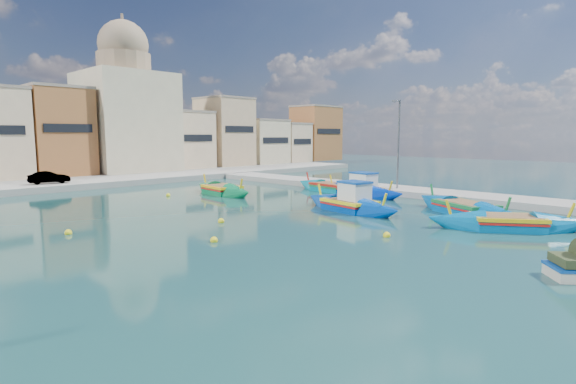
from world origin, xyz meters
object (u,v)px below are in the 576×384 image
church_block (126,108)px  quay_street_lamp (398,144)px  luzzu_blue_cabin (350,205)px  luzzu_blue_south (465,210)px  luzzu_cyan_mid (331,188)px  luzzu_cyan_south (508,224)px  luzzu_turquoise_cabin (359,191)px  luzzu_green (222,191)px

church_block → quay_street_lamp: (7.44, -34.00, -4.07)m
church_block → luzzu_blue_cabin: church_block is taller
luzzu_blue_south → quay_street_lamp: bearing=55.6°
luzzu_blue_cabin → luzzu_cyan_mid: (7.40, 7.54, -0.10)m
luzzu_blue_cabin → luzzu_cyan_mid: luzzu_blue_cabin is taller
luzzu_blue_cabin → luzzu_cyan_south: (1.00, -9.71, -0.09)m
quay_street_lamp → luzzu_blue_south: size_ratio=0.83×
luzzu_cyan_mid → luzzu_blue_south: 14.02m
luzzu_cyan_mid → luzzu_turquoise_cabin: bearing=-97.7°
church_block → luzzu_green: size_ratio=2.19×
luzzu_turquoise_cabin → quay_street_lamp: bearing=-33.1°
church_block → luzzu_blue_cabin: size_ratio=2.11×
luzzu_turquoise_cabin → luzzu_blue_cabin: luzzu_blue_cabin is taller
luzzu_blue_south → luzzu_cyan_south: bearing=-130.6°
quay_street_lamp → luzzu_turquoise_cabin: quay_street_lamp is taller
luzzu_blue_south → luzzu_cyan_mid: bearing=76.4°
luzzu_blue_cabin → luzzu_cyan_south: bearing=-84.1°
luzzu_blue_cabin → luzzu_green: luzzu_blue_cabin is taller
luzzu_blue_cabin → luzzu_cyan_south: luzzu_blue_cabin is taller
luzzu_green → luzzu_blue_south: size_ratio=0.90×
luzzu_green → luzzu_cyan_mid: bearing=-34.0°
luzzu_cyan_mid → luzzu_blue_south: bearing=-103.6°
luzzu_blue_cabin → luzzu_blue_south: (4.11, -6.09, -0.09)m
luzzu_blue_cabin → church_block: bearing=86.2°
luzzu_blue_cabin → luzzu_cyan_mid: 10.57m
luzzu_blue_cabin → luzzu_blue_south: 7.35m
church_block → luzzu_cyan_mid: 30.28m
quay_street_lamp → luzzu_blue_cabin: quay_street_lamp is taller
church_block → luzzu_blue_cabin: 37.23m
luzzu_cyan_mid → luzzu_green: luzzu_green is taller
quay_street_lamp → luzzu_green: bearing=134.5°
luzzu_turquoise_cabin → luzzu_cyan_south: 15.10m
church_block → luzzu_blue_south: size_ratio=1.98×
quay_street_lamp → luzzu_green: size_ratio=0.92×
luzzu_green → luzzu_blue_south: 19.70m
luzzu_turquoise_cabin → luzzu_cyan_south: luzzu_turquoise_cabin is taller
luzzu_cyan_mid → luzzu_blue_south: (-3.29, -13.63, 0.01)m
luzzu_cyan_south → luzzu_blue_cabin: bearing=95.9°
church_block → luzzu_blue_cabin: bearing=-93.8°
quay_street_lamp → luzzu_cyan_mid: bearing=114.9°
quay_street_lamp → luzzu_cyan_mid: size_ratio=0.86×
church_block → luzzu_cyan_south: size_ratio=2.30×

